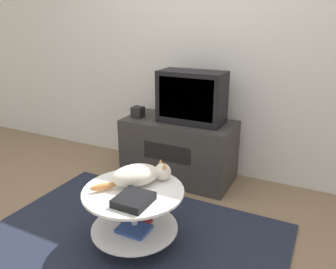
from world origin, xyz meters
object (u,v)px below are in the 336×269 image
Objects in this scene: tv at (192,97)px; cat at (139,175)px; speaker at (138,112)px; dvd_box at (134,200)px.

tv is 1.32× the size of cat.
speaker is at bearing -171.53° from tv.
speaker reaches higher than cat.
tv is 5.75× the size of speaker.
cat is at bearing 113.65° from dvd_box.
speaker is 0.48× the size of dvd_box.
cat is at bearing -86.89° from tv.
dvd_box is at bearing -82.91° from tv.
speaker is 1.12m from cat.
speaker reaches higher than dvd_box.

